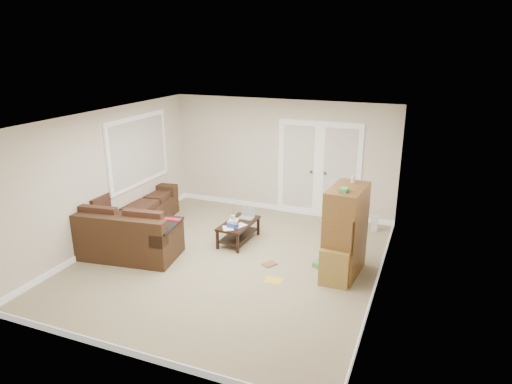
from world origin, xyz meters
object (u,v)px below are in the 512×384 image
at_px(tv_armoire, 345,231).
at_px(side_cabinet, 336,262).
at_px(sectional_sofa, 131,223).
at_px(coffee_table, 239,231).

height_order(tv_armoire, side_cabinet, tv_armoire).
xyz_separation_m(sectional_sofa, side_cabinet, (4.00, -0.16, 0.02)).
bearing_deg(coffee_table, side_cabinet, -19.58).
bearing_deg(side_cabinet, coffee_table, 157.39).
relative_size(sectional_sofa, coffee_table, 2.87).
bearing_deg(tv_armoire, side_cabinet, -93.67).
relative_size(coffee_table, side_cabinet, 1.03).
bearing_deg(side_cabinet, sectional_sofa, 177.46).
xyz_separation_m(coffee_table, tv_armoire, (2.10, -0.51, 0.53)).
bearing_deg(coffee_table, tv_armoire, -10.84).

